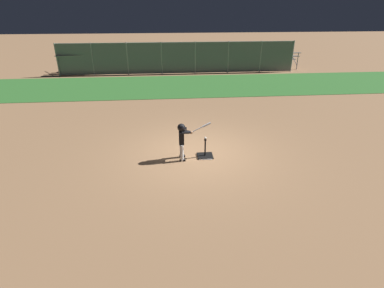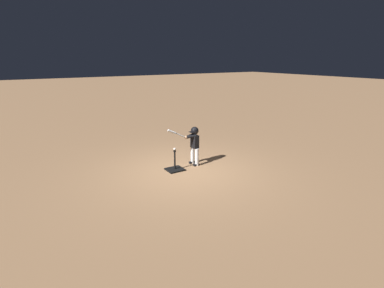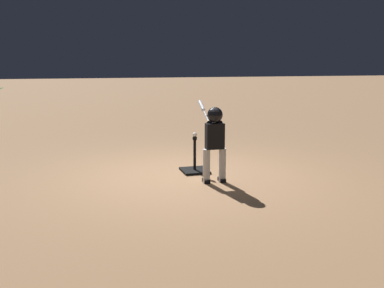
{
  "view_description": "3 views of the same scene",
  "coord_description": "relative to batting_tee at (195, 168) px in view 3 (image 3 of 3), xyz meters",
  "views": [
    {
      "loc": [
        -1.0,
        -8.8,
        4.49
      ],
      "look_at": [
        -0.25,
        -0.59,
        0.61
      ],
      "focal_mm": 28.0,
      "sensor_mm": 36.0,
      "label": 1
    },
    {
      "loc": [
        4.18,
        7.01,
        3.21
      ],
      "look_at": [
        -0.47,
        -0.39,
        0.67
      ],
      "focal_mm": 28.0,
      "sensor_mm": 36.0,
      "label": 2
    },
    {
      "loc": [
        -7.1,
        1.8,
        1.89
      ],
      "look_at": [
        -0.5,
        -0.03,
        0.63
      ],
      "focal_mm": 42.0,
      "sensor_mm": 36.0,
      "label": 3
    }
  ],
  "objects": [
    {
      "name": "batter_child",
      "position": [
        -0.73,
        -0.11,
        0.7
      ],
      "size": [
        1.03,
        0.38,
        1.23
      ],
      "color": "silver",
      "rests_on": "ground_plane"
    },
    {
      "name": "batting_tee",
      "position": [
        0.0,
        0.0,
        0.0
      ],
      "size": [
        0.5,
        0.45,
        0.62
      ],
      "color": "black",
      "rests_on": "ground_plane"
    },
    {
      "name": "ground_plane",
      "position": [
        -0.2,
        0.27,
        -0.07
      ],
      "size": [
        90.0,
        90.0,
        0.0
      ],
      "primitive_type": "plane",
      "color": "#99704C"
    },
    {
      "name": "home_plate",
      "position": [
        -0.01,
        -0.03,
        -0.06
      ],
      "size": [
        0.46,
        0.46,
        0.02
      ],
      "primitive_type": "cube",
      "rotation": [
        0.0,
        0.0,
        -0.06
      ],
      "color": "white",
      "rests_on": "ground_plane"
    },
    {
      "name": "baseball",
      "position": [
        0.0,
        -0.0,
        0.58
      ],
      "size": [
        0.07,
        0.07,
        0.07
      ],
      "primitive_type": "sphere",
      "color": "white",
      "rests_on": "batting_tee"
    }
  ]
}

